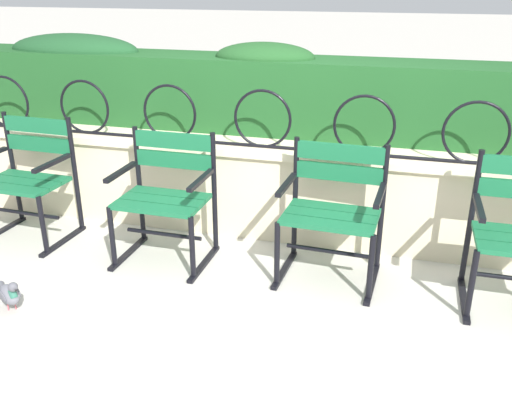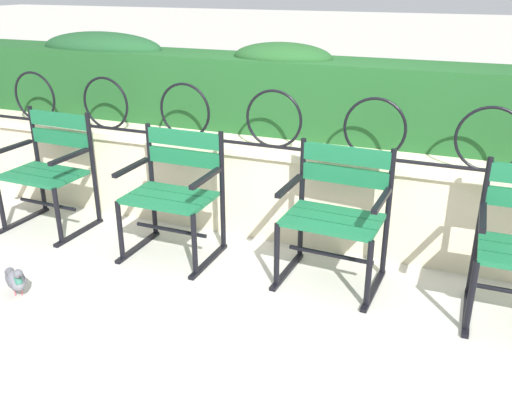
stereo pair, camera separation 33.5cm
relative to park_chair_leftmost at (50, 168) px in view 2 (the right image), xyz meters
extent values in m
plane|color=#BCB7AD|center=(1.82, -0.41, -0.47)|extent=(60.00, 60.00, 0.00)
cube|color=beige|center=(1.82, 0.51, -0.15)|extent=(7.48, 0.35, 0.64)
cube|color=beige|center=(1.82, 0.51, 0.20)|extent=(7.48, 0.41, 0.05)
cylinder|color=black|center=(1.82, 0.44, 0.23)|extent=(6.93, 0.02, 0.02)
torus|color=black|center=(-0.46, 0.44, 0.43)|extent=(0.42, 0.02, 0.42)
torus|color=black|center=(0.25, 0.44, 0.43)|extent=(0.42, 0.02, 0.42)
torus|color=black|center=(0.96, 0.44, 0.43)|extent=(0.42, 0.02, 0.42)
torus|color=black|center=(1.67, 0.44, 0.43)|extent=(0.42, 0.02, 0.42)
torus|color=black|center=(2.37, 0.44, 0.43)|extent=(0.42, 0.02, 0.42)
torus|color=black|center=(3.08, 0.44, 0.43)|extent=(0.42, 0.02, 0.42)
cube|color=#1E5123|center=(1.82, 0.95, 0.50)|extent=(7.33, 0.53, 0.56)
ellipsoid|color=#1C4825|center=(-0.12, 0.95, 0.79)|extent=(1.17, 0.48, 0.27)
ellipsoid|color=#1E4B21|center=(1.54, 0.95, 0.79)|extent=(0.78, 0.48, 0.23)
cube|color=#19663D|center=(-0.01, -0.21, -0.03)|extent=(0.57, 0.15, 0.03)
cube|color=#19663D|center=(0.00, -0.08, -0.03)|extent=(0.57, 0.15, 0.03)
cube|color=#19663D|center=(0.00, 0.06, -0.03)|extent=(0.57, 0.15, 0.03)
cube|color=#19663D|center=(0.01, 0.16, 0.34)|extent=(0.57, 0.05, 0.11)
cube|color=#19663D|center=(0.01, 0.16, 0.19)|extent=(0.57, 0.05, 0.11)
cylinder|color=black|center=(0.29, 0.15, -0.03)|extent=(0.04, 0.04, 0.89)
cylinder|color=black|center=(0.27, -0.28, -0.25)|extent=(0.04, 0.04, 0.44)
cube|color=black|center=(0.28, -0.09, -0.46)|extent=(0.06, 0.52, 0.02)
cube|color=black|center=(0.28, -0.09, 0.15)|extent=(0.05, 0.40, 0.03)
cylinder|color=black|center=(-0.28, 0.17, -0.03)|extent=(0.04, 0.04, 0.89)
cylinder|color=black|center=(-0.29, -0.26, -0.25)|extent=(0.04, 0.04, 0.44)
cube|color=black|center=(-0.29, -0.07, -0.46)|extent=(0.06, 0.52, 0.02)
cube|color=black|center=(-0.29, -0.07, 0.15)|extent=(0.05, 0.40, 0.03)
cylinder|color=black|center=(0.00, -0.08, -0.27)|extent=(0.54, 0.05, 0.03)
cube|color=#19663D|center=(1.12, -0.27, -0.03)|extent=(0.57, 0.13, 0.03)
cube|color=#19663D|center=(1.12, -0.13, -0.03)|extent=(0.57, 0.13, 0.03)
cube|color=#19663D|center=(1.12, 0.00, -0.03)|extent=(0.57, 0.13, 0.03)
cube|color=#19663D|center=(1.12, 0.11, 0.32)|extent=(0.57, 0.04, 0.11)
cube|color=#19663D|center=(1.12, 0.11, 0.18)|extent=(0.57, 0.04, 0.11)
cylinder|color=black|center=(1.41, 0.10, -0.04)|extent=(0.04, 0.04, 0.87)
cylinder|color=black|center=(1.41, -0.33, -0.25)|extent=(0.04, 0.04, 0.44)
cube|color=black|center=(1.41, -0.14, -0.46)|extent=(0.04, 0.52, 0.02)
cube|color=black|center=(1.41, -0.14, 0.15)|extent=(0.04, 0.40, 0.03)
cylinder|color=black|center=(0.84, 0.11, -0.04)|extent=(0.04, 0.04, 0.87)
cylinder|color=black|center=(0.83, -0.32, -0.25)|extent=(0.04, 0.04, 0.44)
cube|color=black|center=(0.84, -0.13, -0.46)|extent=(0.04, 0.52, 0.02)
cube|color=black|center=(0.84, -0.13, 0.15)|extent=(0.04, 0.40, 0.03)
cylinder|color=black|center=(1.12, -0.13, -0.27)|extent=(0.54, 0.03, 0.03)
cube|color=#19663D|center=(2.24, -0.22, -0.03)|extent=(0.59, 0.15, 0.03)
cube|color=#19663D|center=(2.25, -0.09, -0.03)|extent=(0.59, 0.15, 0.03)
cube|color=#19663D|center=(2.25, 0.05, -0.03)|extent=(0.59, 0.15, 0.03)
cube|color=#19663D|center=(2.26, 0.15, 0.32)|extent=(0.58, 0.06, 0.11)
cube|color=#19663D|center=(2.26, 0.15, 0.18)|extent=(0.58, 0.06, 0.11)
cylinder|color=black|center=(2.55, 0.14, -0.04)|extent=(0.04, 0.04, 0.86)
cylinder|color=black|center=(2.53, -0.29, -0.25)|extent=(0.04, 0.04, 0.44)
cube|color=black|center=(2.54, -0.10, -0.46)|extent=(0.06, 0.52, 0.02)
cube|color=black|center=(2.54, -0.10, 0.15)|extent=(0.05, 0.40, 0.03)
cylinder|color=black|center=(1.97, 0.17, -0.04)|extent=(0.04, 0.04, 0.86)
cylinder|color=black|center=(1.95, -0.26, -0.25)|extent=(0.04, 0.04, 0.44)
cube|color=black|center=(1.96, -0.07, -0.46)|extent=(0.06, 0.52, 0.02)
cube|color=black|center=(1.96, -0.07, 0.15)|extent=(0.05, 0.40, 0.03)
cylinder|color=black|center=(2.25, -0.09, -0.27)|extent=(0.55, 0.05, 0.03)
cylinder|color=black|center=(3.09, 0.10, -0.03)|extent=(0.04, 0.04, 0.89)
cylinder|color=black|center=(3.09, -0.33, -0.25)|extent=(0.04, 0.04, 0.44)
cube|color=black|center=(3.09, -0.14, -0.46)|extent=(0.04, 0.52, 0.02)
cube|color=black|center=(3.09, -0.14, 0.15)|extent=(0.04, 0.40, 0.03)
ellipsoid|color=slate|center=(0.51, -0.96, -0.37)|extent=(0.21, 0.18, 0.11)
cylinder|color=#2D6B56|center=(0.56, -0.99, -0.33)|extent=(0.07, 0.07, 0.06)
sphere|color=#55555D|center=(0.58, -1.01, -0.28)|extent=(0.06, 0.06, 0.06)
cone|color=black|center=(0.61, -1.02, -0.28)|extent=(0.03, 0.02, 0.01)
cone|color=#4A4A52|center=(0.41, -0.90, -0.37)|extent=(0.10, 0.09, 0.06)
ellipsoid|color=#5B5B63|center=(0.52, -0.92, -0.36)|extent=(0.13, 0.09, 0.07)
ellipsoid|color=#5B5B63|center=(0.48, -0.99, -0.36)|extent=(0.13, 0.09, 0.07)
cylinder|color=#C6515B|center=(0.52, -0.95, -0.45)|extent=(0.01, 0.01, 0.05)
cylinder|color=#C6515B|center=(0.49, -0.97, -0.45)|extent=(0.01, 0.01, 0.05)
camera|label=1|loc=(2.65, -3.27, 1.36)|focal=38.87mm
camera|label=2|loc=(2.97, -3.16, 1.36)|focal=38.87mm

